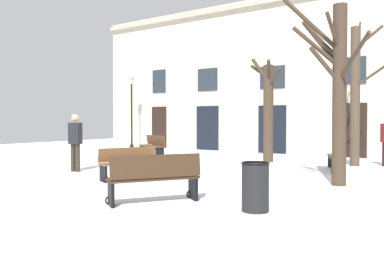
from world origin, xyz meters
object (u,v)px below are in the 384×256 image
at_px(bench_near_lamp, 153,145).
at_px(person_near_bench, 75,139).
at_px(tree_foreground, 337,87).
at_px(tree_center, 356,90).
at_px(tree_near_facade, 268,109).
at_px(litter_bin, 255,186).
at_px(bench_far_corner, 337,156).
at_px(bench_back_to_back_right, 130,163).
at_px(bench_near_center_tree, 155,178).
at_px(streetlamp, 132,104).

xyz_separation_m(bench_near_lamp, person_near_bench, (1.46, -5.39, 0.54)).
bearing_deg(tree_foreground, tree_center, 97.23).
relative_size(tree_center, person_near_bench, 2.93).
bearing_deg(tree_near_facade, tree_center, 9.34).
distance_m(tree_center, litter_bin, 8.59).
bearing_deg(person_near_bench, bench_near_lamp, -87.24).
relative_size(bench_far_corner, bench_back_to_back_right, 0.97).
xyz_separation_m(litter_bin, bench_far_corner, (-0.36, 6.65, 0.01)).
relative_size(litter_bin, bench_near_center_tree, 0.50).
bearing_deg(bench_near_center_tree, person_near_bench, -80.31).
bearing_deg(litter_bin, bench_back_to_back_right, 161.39).
distance_m(tree_foreground, streetlamp, 14.44).
bearing_deg(litter_bin, streetlamp, 141.19).
relative_size(bench_near_center_tree, person_near_bench, 0.98).
bearing_deg(bench_near_lamp, litter_bin, -18.23).
relative_size(bench_back_to_back_right, bench_near_center_tree, 1.00).
height_order(litter_bin, bench_near_lamp, bench_near_lamp).
bearing_deg(bench_far_corner, person_near_bench, -72.61).
xyz_separation_m(bench_far_corner, bench_back_to_back_right, (-4.10, -5.15, 0.00)).
xyz_separation_m(tree_near_facade, bench_near_lamp, (-5.14, -0.73, -1.55)).
height_order(tree_center, bench_far_corner, tree_center).
relative_size(tree_foreground, bench_back_to_back_right, 2.64).
height_order(bench_near_center_tree, person_near_bench, person_near_bench).
bearing_deg(streetlamp, tree_center, -8.20).
bearing_deg(bench_far_corner, tree_foreground, -5.34).
xyz_separation_m(bench_near_center_tree, person_near_bench, (-5.06, 2.19, 0.50)).
bearing_deg(bench_back_to_back_right, streetlamp, 63.93).
bearing_deg(bench_near_lamp, streetlamp, 165.66).
height_order(bench_back_to_back_right, bench_near_center_tree, bench_near_center_tree).
relative_size(tree_near_facade, litter_bin, 4.61).
height_order(bench_far_corner, bench_near_lamp, bench_near_lamp).
height_order(tree_near_facade, bench_back_to_back_right, tree_near_facade).
bearing_deg(bench_far_corner, streetlamp, -125.41).
height_order(litter_bin, bench_far_corner, litter_bin).
distance_m(tree_center, bench_near_center_tree, 9.23).
bearing_deg(tree_center, bench_back_to_back_right, -122.20).
relative_size(tree_near_facade, bench_near_center_tree, 2.31).
xyz_separation_m(bench_back_to_back_right, bench_near_center_tree, (2.57, -2.01, 0.05)).
height_order(tree_foreground, streetlamp, tree_foreground).
relative_size(tree_foreground, person_near_bench, 2.59).
distance_m(bench_near_center_tree, bench_near_lamp, 9.99).
relative_size(tree_center, bench_near_center_tree, 3.01).
xyz_separation_m(tree_center, bench_near_lamp, (-8.22, -1.24, -2.18)).
xyz_separation_m(tree_foreground, bench_near_lamp, (-8.81, 3.40, -1.95)).
distance_m(litter_bin, bench_near_center_tree, 1.95).
bearing_deg(tree_near_facade, litter_bin, -67.32).
xyz_separation_m(tree_foreground, litter_bin, (-0.41, -3.66, -1.98)).
relative_size(litter_bin, bench_near_lamp, 0.52).
height_order(streetlamp, litter_bin, streetlamp).
bearing_deg(bench_near_center_tree, streetlamp, -101.78).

